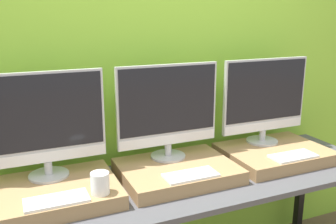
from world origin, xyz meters
TOP-DOWN VIEW (x-y plane):
  - wall_back at (0.00, 0.76)m, footprint 8.00×0.04m
  - workbench at (0.00, 0.35)m, footprint 2.40×0.69m
  - wooden_riser_left at (-0.66, 0.39)m, footprint 0.61×0.47m
  - monitor_left at (-0.66, 0.51)m, footprint 0.59×0.20m
  - keyboard_left at (-0.66, 0.22)m, footprint 0.28×0.13m
  - mug at (-0.46, 0.22)m, footprint 0.09×0.09m
  - wooden_riser_center at (0.00, 0.39)m, footprint 0.61×0.47m
  - monitor_center at (0.00, 0.51)m, footprint 0.59×0.20m
  - keyboard_center at (0.00, 0.22)m, footprint 0.28×0.13m
  - wooden_riser_right at (0.66, 0.39)m, footprint 0.61×0.47m
  - monitor_right at (0.66, 0.51)m, footprint 0.59×0.20m
  - keyboard_right at (0.66, 0.22)m, footprint 0.28×0.13m

SIDE VIEW (x-z plane):
  - workbench at x=0.00m, z-range 0.32..1.09m
  - wooden_riser_left at x=-0.66m, z-range 0.77..0.85m
  - wooden_riser_center at x=0.00m, z-range 0.77..0.85m
  - wooden_riser_right at x=0.66m, z-range 0.77..0.85m
  - keyboard_left at x=-0.66m, z-range 0.85..0.86m
  - keyboard_center at x=0.00m, z-range 0.85..0.86m
  - keyboard_right at x=0.66m, z-range 0.85..0.86m
  - mug at x=-0.46m, z-range 0.85..0.95m
  - monitor_left at x=-0.66m, z-range 0.86..1.40m
  - monitor_center at x=0.00m, z-range 0.86..1.40m
  - monitor_right at x=0.66m, z-range 0.86..1.40m
  - wall_back at x=0.00m, z-range 0.00..2.60m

